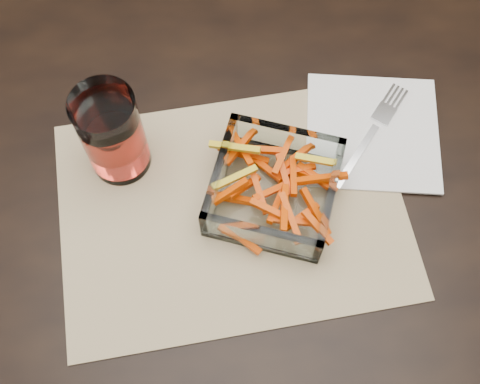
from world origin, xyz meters
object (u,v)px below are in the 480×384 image
tumbler (113,136)px  fork (372,132)px  glass_bowl (274,189)px  dining_table (293,186)px

tumbler → fork: 0.35m
glass_bowl → fork: (0.15, 0.09, -0.02)m
glass_bowl → fork: size_ratio=1.19×
glass_bowl → tumbler: bearing=161.4°
dining_table → glass_bowl: size_ratio=8.29×
glass_bowl → tumbler: tumbler is taller
dining_table → fork: fork is taller
fork → glass_bowl: bearing=-112.5°
dining_table → fork: (0.10, 0.03, 0.10)m
dining_table → fork: size_ratio=9.85×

